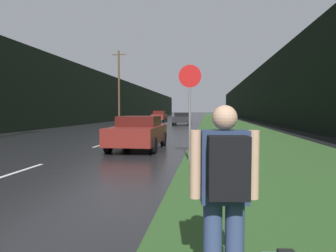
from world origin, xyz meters
name	(u,v)px	position (x,y,z in m)	size (l,w,h in m)	color
grass_verge	(225,123)	(7.05, 40.00, 0.01)	(6.00, 240.00, 0.02)	#2D5123
lane_stripe_b	(8,175)	(0.00, 8.70, 0.00)	(0.12, 3.00, 0.01)	silver
lane_stripe_c	(105,144)	(0.00, 15.70, 0.00)	(0.12, 3.00, 0.01)	silver
lane_stripe_d	(138,133)	(0.00, 22.70, 0.00)	(0.12, 3.00, 0.01)	silver
lane_stripe_e	(155,127)	(0.00, 29.70, 0.00)	(0.12, 3.00, 0.01)	silver
lane_stripe_f	(166,124)	(0.00, 36.70, 0.00)	(0.12, 3.00, 0.01)	silver
treeline_far_side	(116,100)	(-10.05, 50.00, 3.34)	(2.00, 140.00, 6.67)	black
treeline_near_side	(261,96)	(13.05, 50.00, 3.86)	(2.00, 140.00, 7.71)	black
utility_pole_far	(119,86)	(-6.21, 38.77, 4.68)	(1.80, 0.24, 9.08)	#4C3823
stop_sign	(190,102)	(4.28, 11.26, 1.83)	(0.69, 0.07, 2.97)	slate
hitchhiker_with_backpack	(225,190)	(4.95, 4.46, 0.93)	(0.56, 0.42, 1.61)	navy
car_passing_near	(139,132)	(2.02, 14.02, 0.69)	(1.90, 4.09, 1.34)	maroon
car_passing_far	(182,119)	(2.02, 35.46, 0.69)	(1.90, 4.24, 1.34)	black
car_oncoming	(159,116)	(-2.02, 44.85, 0.79)	(1.86, 4.38, 1.55)	maroon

